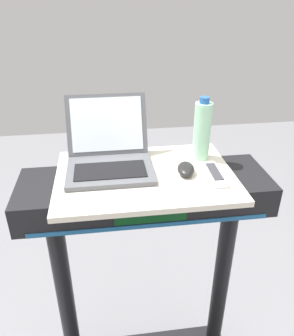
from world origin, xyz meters
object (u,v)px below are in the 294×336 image
(computer_mouse, at_px, (186,169))
(tv_remote, at_px, (214,174))
(water_bottle, at_px, (202,131))
(laptop, at_px, (109,155))

(computer_mouse, xyz_separation_m, tv_remote, (0.09, -0.04, -0.01))
(water_bottle, distance_m, tv_remote, 0.18)
(tv_remote, bearing_deg, water_bottle, 93.37)
(laptop, bearing_deg, water_bottle, 7.33)
(computer_mouse, distance_m, water_bottle, 0.17)
(laptop, relative_size, tv_remote, 2.00)
(water_bottle, bearing_deg, laptop, -176.61)
(tv_remote, bearing_deg, computer_mouse, 157.26)
(computer_mouse, distance_m, tv_remote, 0.10)
(laptop, bearing_deg, computer_mouse, -15.04)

